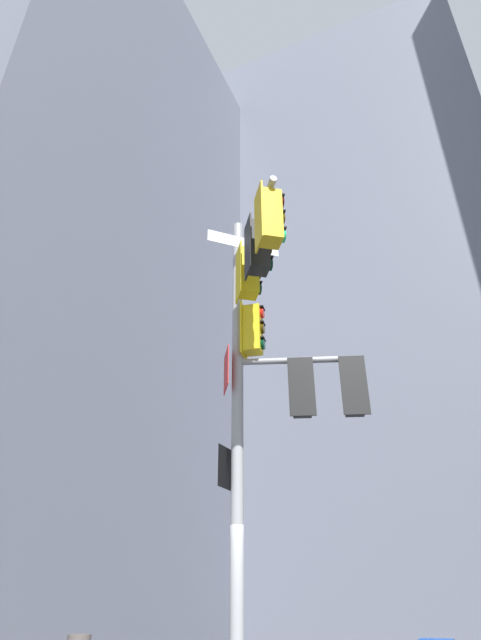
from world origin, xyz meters
The scene contains 3 objects.
building_tower_left centered at (-14.54, 5.89, 15.78)m, with size 17.06×17.06×31.56m, color slate.
building_mid_block centered at (0.23, 21.46, 18.11)m, with size 15.91×15.91×36.22m, color slate.
signal_pole_assembly centered at (0.71, -0.36, 5.47)m, with size 2.68×3.45×8.83m.
Camera 1 is at (3.73, -8.19, 1.40)m, focal length 28.47 mm.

